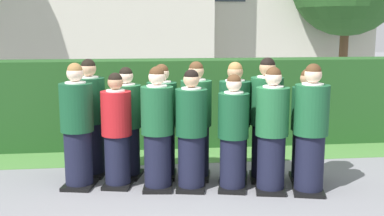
% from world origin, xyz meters
% --- Properties ---
extents(ground_plane, '(60.00, 60.00, 0.00)m').
position_xyz_m(ground_plane, '(0.00, 0.00, 0.00)').
color(ground_plane, slate).
extents(student_front_row_0, '(0.48, 0.56, 1.67)m').
position_xyz_m(student_front_row_0, '(-1.52, 0.26, 0.80)').
color(student_front_row_0, black).
rests_on(student_front_row_0, ground).
extents(student_in_red_blazer, '(0.44, 0.53, 1.54)m').
position_xyz_m(student_in_red_blazer, '(-1.01, 0.22, 0.73)').
color(student_in_red_blazer, black).
rests_on(student_in_red_blazer, ground).
extents(student_front_row_2, '(0.43, 0.50, 1.63)m').
position_xyz_m(student_front_row_2, '(-0.47, 0.06, 0.78)').
color(student_front_row_2, black).
rests_on(student_front_row_2, ground).
extents(student_front_row_3, '(0.45, 0.54, 1.59)m').
position_xyz_m(student_front_row_3, '(-0.04, 0.00, 0.76)').
color(student_front_row_3, black).
rests_on(student_front_row_3, ground).
extents(student_front_row_4, '(0.45, 0.51, 1.53)m').
position_xyz_m(student_front_row_4, '(0.50, -0.09, 0.73)').
color(student_front_row_4, black).
rests_on(student_front_row_4, ground).
extents(student_front_row_5, '(0.46, 0.55, 1.63)m').
position_xyz_m(student_front_row_5, '(0.98, -0.20, 0.78)').
color(student_front_row_5, black).
rests_on(student_front_row_5, ground).
extents(student_front_row_6, '(0.50, 0.56, 1.68)m').
position_xyz_m(student_front_row_6, '(1.46, -0.31, 0.80)').
color(student_front_row_6, black).
rests_on(student_front_row_6, ground).
extents(student_rear_row_0, '(0.47, 0.54, 1.68)m').
position_xyz_m(student_rear_row_0, '(-1.40, 0.76, 0.80)').
color(student_rear_row_0, black).
rests_on(student_rear_row_0, ground).
extents(student_rear_row_1, '(0.46, 0.53, 1.58)m').
position_xyz_m(student_rear_row_1, '(-0.88, 0.63, 0.75)').
color(student_rear_row_1, black).
rests_on(student_rear_row_1, ground).
extents(student_rear_row_2, '(0.44, 0.51, 1.62)m').
position_xyz_m(student_rear_row_2, '(-0.39, 0.56, 0.77)').
color(student_rear_row_2, black).
rests_on(student_rear_row_2, ground).
extents(student_rear_row_3, '(0.47, 0.56, 1.66)m').
position_xyz_m(student_rear_row_3, '(0.08, 0.45, 0.79)').
color(student_rear_row_3, black).
rests_on(student_rear_row_3, ground).
extents(student_rear_row_4, '(0.49, 0.56, 1.66)m').
position_xyz_m(student_rear_row_4, '(0.60, 0.34, 0.79)').
color(student_rear_row_4, black).
rests_on(student_rear_row_4, ground).
extents(student_rear_row_5, '(0.47, 0.55, 1.72)m').
position_xyz_m(student_rear_row_5, '(1.04, 0.27, 0.82)').
color(student_rear_row_5, black).
rests_on(student_rear_row_5, ground).
extents(student_rear_row_6, '(0.44, 0.51, 1.57)m').
position_xyz_m(student_rear_row_6, '(1.58, 0.18, 0.74)').
color(student_rear_row_6, black).
rests_on(student_rear_row_6, ground).
extents(hedge, '(10.49, 0.70, 1.54)m').
position_xyz_m(hedge, '(0.00, 2.39, 0.77)').
color(hedge, '#214C1E').
rests_on(hedge, ground).
extents(lawn_strip, '(10.49, 0.90, 0.01)m').
position_xyz_m(lawn_strip, '(0.00, 1.59, 0.00)').
color(lawn_strip, '#477A38').
rests_on(lawn_strip, ground).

